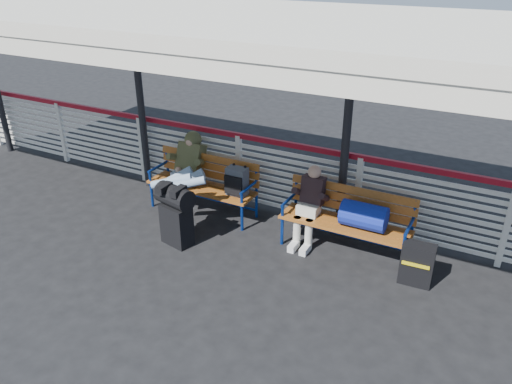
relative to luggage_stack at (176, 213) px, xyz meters
The scene contains 9 objects.
ground 0.64m from the luggage_stack, 65.86° to the right, with size 60.00×60.00×0.00m, color black.
fence 1.55m from the luggage_stack, 83.77° to the left, with size 12.08×0.08×1.24m.
canopy 2.59m from the luggage_stack, 71.39° to the left, with size 12.60×3.60×3.16m.
luggage_stack is the anchor object (origin of this frame).
bench_left 1.04m from the luggage_stack, 90.88° to the left, with size 1.80×0.56×0.92m.
bench_right 2.51m from the luggage_stack, 21.63° to the left, with size 1.80×0.56×0.92m.
traveler_man 0.80m from the luggage_stack, 116.70° to the left, with size 0.94×1.63×0.77m.
companion_person 1.89m from the luggage_stack, 29.18° to the left, with size 0.32×0.66×1.15m.
suitcase_side 3.32m from the luggage_stack, 10.86° to the left, with size 0.41×0.26×0.56m.
Camera 1 is at (3.72, -4.60, 3.85)m, focal length 35.00 mm.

